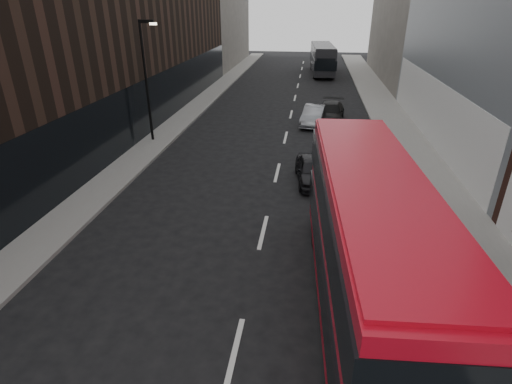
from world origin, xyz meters
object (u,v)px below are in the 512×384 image
at_px(car_a, 312,170).
at_px(grey_bus, 322,58).
at_px(red_bus, 368,240).
at_px(car_b, 314,115).
at_px(street_lamp, 147,74).
at_px(car_c, 330,112).

bearing_deg(car_a, grey_bus, 81.59).
xyz_separation_m(red_bus, car_b, (-1.50, 19.24, -1.70)).
xyz_separation_m(street_lamp, grey_bus, (10.73, 28.05, -2.36)).
height_order(street_lamp, red_bus, street_lamp).
distance_m(car_a, car_b, 10.28).
relative_size(red_bus, car_a, 2.90).
bearing_deg(street_lamp, car_a, -26.33).
relative_size(street_lamp, car_c, 1.52).
relative_size(street_lamp, car_b, 1.73).
height_order(car_a, car_b, car_b).
xyz_separation_m(street_lamp, red_bus, (11.47, -13.91, -1.81)).
relative_size(red_bus, grey_bus, 1.00).
bearing_deg(red_bus, car_b, 90.91).
distance_m(car_b, car_c, 1.63).
bearing_deg(grey_bus, red_bus, -92.47).
distance_m(street_lamp, car_c, 13.37).
distance_m(red_bus, car_c, 20.39).
xyz_separation_m(grey_bus, car_c, (0.46, -21.63, -1.15)).
relative_size(street_lamp, car_a, 1.90).
xyz_separation_m(car_a, car_b, (-0.03, 10.28, 0.04)).
xyz_separation_m(car_b, car_c, (1.22, 1.08, 0.00)).
xyz_separation_m(red_bus, grey_bus, (-0.74, 41.95, -0.55)).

